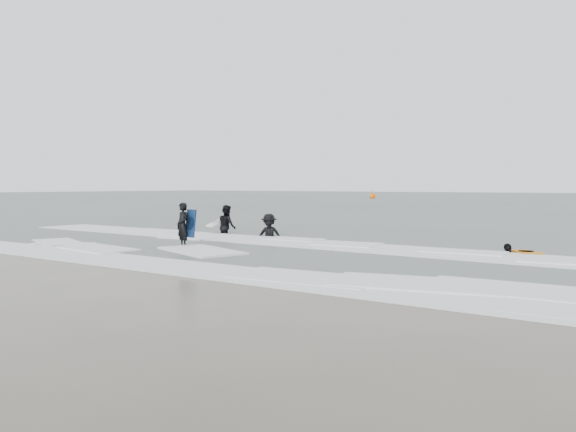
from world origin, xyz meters
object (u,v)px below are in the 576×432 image
Objects in this scene: surfer_right_near at (508,255)px; surfer_centre at (183,248)px; buoy at (372,196)px; surfer_breaker at (269,237)px; surfer_wading at (227,235)px.

surfer_centre is at bearing -21.66° from surfer_right_near.
surfer_right_near is 0.92× the size of buoy.
surfer_breaker reaches higher than surfer_right_near.
surfer_breaker is at bearing -146.54° from surfer_wading.
surfer_centre is 0.85× the size of surfer_wading.
buoy is (-37.07, 64.09, 0.42)m from surfer_right_near.
surfer_centre is 0.96× the size of buoy.
surfer_wading is 2.24m from surfer_breaker.
surfer_right_near is 74.04m from buoy.
surfer_breaker is at bearing -48.77° from surfer_right_near.
surfer_breaker is at bearing -66.69° from buoy.
surfer_centre is at bearing -116.21° from surfer_breaker.
surfer_centre is 4.85m from surfer_breaker.
surfer_breaker reaches higher than surfer_centre.
surfer_right_near is (11.85, -0.28, 0.00)m from surfer_wading.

